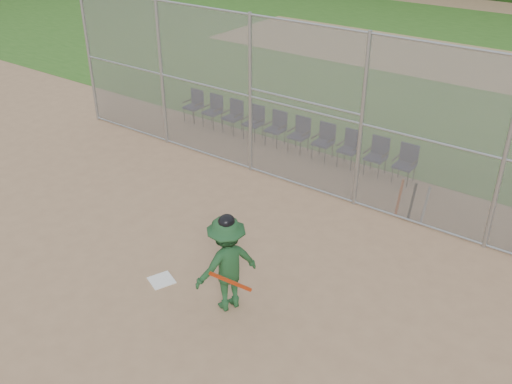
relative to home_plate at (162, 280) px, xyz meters
The scene contains 17 objects.
ground 0.62m from the home_plate, 24.17° to the right, with size 100.00×100.00×0.00m, color tan.
grass_strip 17.75m from the home_plate, 88.17° to the left, with size 100.00×100.00×0.00m, color #2F5F1C.
dirt_patch_far 17.75m from the home_plate, 88.17° to the left, with size 24.00×24.00×0.00m, color tan.
backstop_fence 5.20m from the home_plate, 83.18° to the left, with size 16.09×0.09×4.00m.
home_plate is the anchor object (origin of this frame).
batter_at_plate 1.72m from the home_plate, ahead, with size 1.17×1.38×1.89m.
spare_bats 5.71m from the home_plate, 59.68° to the left, with size 0.66×0.31×0.84m.
chair_0 8.09m from the home_plate, 127.39° to the left, with size 0.54×0.52×0.96m, color #0E1636, non-canonical shape.
chair_1 7.65m from the home_plate, 122.78° to the left, with size 0.54×0.52×0.96m, color #0E1636, non-canonical shape.
chair_2 7.26m from the home_plate, 117.65° to the left, with size 0.54×0.52×0.96m, color #0E1636, non-canonical shape.
chair_3 6.94m from the home_plate, 111.98° to the left, with size 0.54×0.52×0.96m, color #0E1636, non-canonical shape.
chair_4 6.69m from the home_plate, 105.83° to the left, with size 0.54×0.52×0.96m, color #0E1636, non-canonical shape.
chair_5 6.52m from the home_plate, 99.28° to the left, with size 0.54×0.52×0.96m, color #0E1636, non-canonical shape.
chair_6 6.44m from the home_plate, 92.47° to the left, with size 0.54×0.52×0.96m, color #0E1636, non-canonical shape.
chair_7 6.46m from the home_plate, 85.60° to the left, with size 0.54×0.52×0.96m, color #0E1636, non-canonical shape.
chair_8 6.56m from the home_plate, 78.85° to the left, with size 0.54×0.52×0.96m, color #0E1636, non-canonical shape.
chair_9 6.75m from the home_plate, 72.40° to the left, with size 0.54×0.52×0.96m, color #0E1636, non-canonical shape.
Camera 1 is at (5.95, -5.63, 6.67)m, focal length 40.00 mm.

